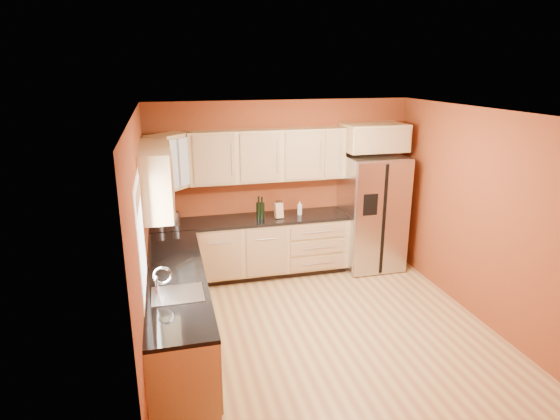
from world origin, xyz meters
name	(u,v)px	position (x,y,z in m)	size (l,w,h in m)	color
floor	(322,328)	(0.00, 0.00, 0.00)	(4.00, 4.00, 0.00)	#A86D41
ceiling	(328,112)	(0.00, 0.00, 2.60)	(4.00, 4.00, 0.00)	white
wall_back	(282,186)	(0.00, 2.00, 1.30)	(4.00, 0.04, 2.60)	maroon
wall_front	(415,314)	(0.00, -2.00, 1.30)	(4.00, 0.04, 2.60)	maroon
wall_left	(143,243)	(-2.00, 0.00, 1.30)	(0.04, 4.00, 2.60)	maroon
wall_right	(478,215)	(2.00, 0.00, 1.30)	(0.04, 4.00, 2.60)	maroon
base_cabinets_back	(251,249)	(-0.55, 1.70, 0.44)	(2.90, 0.60, 0.88)	#A3844F
base_cabinets_left	(178,313)	(-1.70, 0.00, 0.44)	(0.60, 2.80, 0.88)	#A3844F
countertop_back	(251,220)	(-0.55, 1.69, 0.90)	(2.90, 0.62, 0.04)	black
countertop_left	(176,275)	(-1.69, 0.00, 0.90)	(0.62, 2.80, 0.04)	black
upper_cabinets_back	(268,155)	(-0.25, 1.83, 1.83)	(2.30, 0.33, 0.75)	#A3844F
upper_cabinets_left	(156,178)	(-1.83, 0.72, 1.83)	(0.33, 1.35, 0.75)	#A3844F
corner_upper_cabinet	(168,162)	(-1.67, 1.67, 1.83)	(0.62, 0.33, 0.75)	#A3844F
over_fridge_cabinet	(374,137)	(1.35, 1.70, 2.05)	(0.92, 0.60, 0.40)	#A3844F
refrigerator	(372,212)	(1.35, 1.62, 0.89)	(0.90, 0.75, 1.78)	#B6B6BB
window	(141,237)	(-1.98, -0.50, 1.55)	(0.03, 0.90, 1.00)	white
sink_faucet	(177,281)	(-1.69, -0.50, 1.07)	(0.50, 0.42, 0.30)	silver
canister_left	(175,219)	(-1.63, 1.67, 1.01)	(0.12, 0.12, 0.19)	#B6B6BB
canister_right	(159,219)	(-1.85, 1.68, 1.02)	(0.13, 0.13, 0.20)	#B6B6BB
wine_bottle_a	(259,208)	(-0.44, 1.64, 1.09)	(0.08, 0.08, 0.35)	black
wine_bottle_b	(262,208)	(-0.39, 1.65, 1.09)	(0.07, 0.07, 0.33)	black
knife_block	(279,210)	(-0.14, 1.64, 1.03)	(0.11, 0.10, 0.23)	tan
soap_dispenser	(300,208)	(0.21, 1.70, 1.02)	(0.07, 0.07, 0.20)	silver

